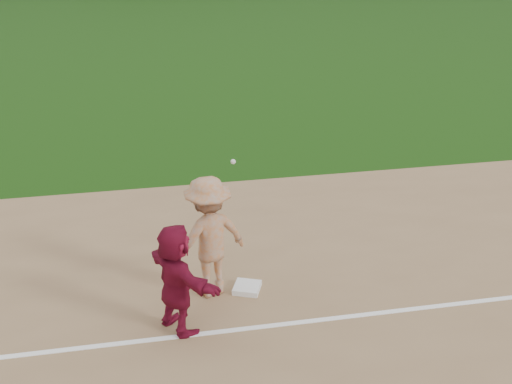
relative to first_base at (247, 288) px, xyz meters
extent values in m
plane|color=#163B0B|center=(0.39, -0.28, -0.07)|extent=(160.00, 160.00, 0.00)
cube|color=white|center=(0.39, -1.08, -0.04)|extent=(60.00, 0.10, 0.01)
cube|color=white|center=(0.00, 0.00, 0.00)|extent=(0.57, 0.57, 0.10)
imported|color=maroon|center=(-1.24, -0.86, 0.85)|extent=(1.29, 1.71, 1.80)
imported|color=gray|center=(-0.62, 0.07, 1.01)|extent=(1.56, 1.25, 2.12)
sphere|color=silver|center=(-0.23, -0.14, 2.39)|extent=(0.08, 0.08, 0.08)
camera|label=1|loc=(-1.64, -9.21, 6.01)|focal=45.00mm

